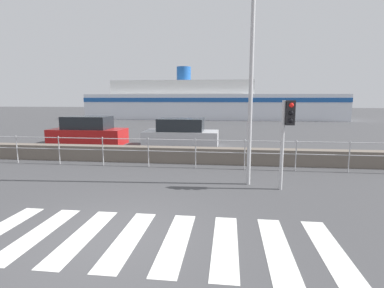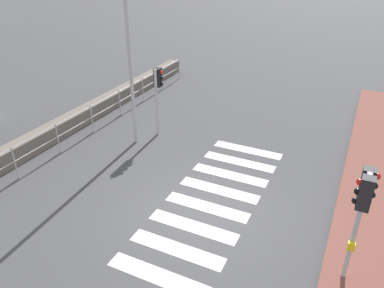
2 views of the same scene
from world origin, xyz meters
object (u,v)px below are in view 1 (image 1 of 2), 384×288
Objects in this scene: traffic_light_far at (287,125)px; parked_car_red at (88,132)px; ferry_boat at (207,103)px; parked_car_silver at (181,134)px; streetlamp at (252,52)px.

traffic_light_far is 0.61× the size of parked_car_red.
ferry_boat reaches higher than parked_car_red.
parked_car_silver is (5.37, -0.00, -0.04)m from parked_car_red.
streetlamp is 30.26m from ferry_boat.
parked_car_red is (-9.57, 7.52, -1.19)m from traffic_light_far.
ferry_boat is at bearing 98.45° from traffic_light_far.
ferry_boat is at bearing 90.72° from parked_car_silver.
parked_car_red is (-5.08, -22.68, -1.35)m from ferry_boat.
parked_car_red is at bearing -102.63° from ferry_boat.
traffic_light_far is 30.53m from ferry_boat.
traffic_light_far is at bearing -38.16° from parked_car_red.
traffic_light_far reaches higher than parked_car_red.
parked_car_red is at bearing 141.84° from traffic_light_far.
traffic_light_far is at bearing -11.30° from streetlamp.
parked_car_silver is at bearing -89.28° from ferry_boat.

